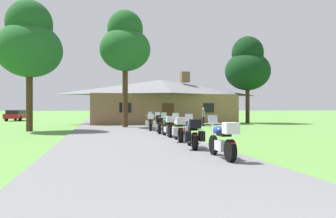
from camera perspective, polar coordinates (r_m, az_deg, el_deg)
ground_plane at (r=21.25m, az=-8.36°, el=-4.18°), size 500.00×500.00×0.00m
asphalt_driveway at (r=19.26m, az=-7.96°, el=-4.53°), size 6.40×80.00×0.06m
motorcycle_blue_nearest_to_camera at (r=9.76m, az=9.77°, el=-5.51°), size 0.66×2.08×1.30m
motorcycle_blue_second_in_row at (r=12.20m, az=4.45°, el=-4.45°), size 0.90×2.08×1.30m
motorcycle_white_third_in_row at (r=14.79m, az=1.99°, el=-3.67°), size 0.82×2.08×1.30m
motorcycle_green_fourth_in_row at (r=17.29m, az=-0.06°, el=-3.10°), size 0.66×2.08×1.30m
motorcycle_white_fifth_in_row at (r=19.77m, az=-1.68°, el=-2.70°), size 0.69×2.08×1.30m
motorcycle_yellow_farthest_in_row at (r=22.39m, az=-3.14°, el=-2.41°), size 0.90×2.08×1.30m
stone_lodge at (r=34.00m, az=-1.21°, el=1.43°), size 15.41×7.38×5.55m
bystander_gray_shirt_near_lodge at (r=28.86m, az=6.31°, el=-1.22°), size 0.38×0.48×1.67m
tree_right_of_lodge at (r=36.17m, az=14.00°, el=7.44°), size 4.89×4.89×9.45m
tree_left_near at (r=24.63m, az=-23.47°, el=10.80°), size 4.46×4.46×9.12m
tree_by_lodge_front at (r=27.04m, az=-7.64°, el=11.42°), size 4.16×4.16×9.67m
parked_red_suv_far_left at (r=46.23m, az=-25.24°, el=-0.95°), size 2.48×4.81×1.40m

